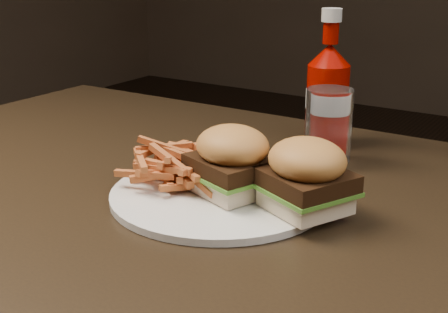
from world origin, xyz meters
The scene contains 7 objects.
dining_table centered at (0.00, 0.00, 0.73)m, with size 1.20×0.80×0.04m, color black.
plate centered at (0.00, 0.02, 0.76)m, with size 0.26×0.26×0.01m, color white.
sandwich_half_a centered at (0.02, 0.02, 0.77)m, with size 0.08×0.08×0.02m, color beige.
sandwich_half_b centered at (0.11, 0.03, 0.77)m, with size 0.08×0.08×0.02m, color beige.
fries_pile centered at (-0.05, 0.02, 0.78)m, with size 0.11×0.11×0.04m, color #B35729, non-canonical shape.
ketchup_bottle centered at (0.02, 0.28, 0.81)m, with size 0.06×0.06×0.12m, color #930800.
tumbler centered at (0.06, 0.21, 0.81)m, with size 0.06×0.06×0.10m, color white.
Camera 1 is at (0.38, -0.55, 1.04)m, focal length 50.00 mm.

